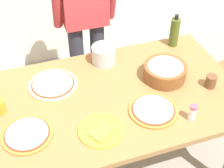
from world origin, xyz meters
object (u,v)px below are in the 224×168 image
pizza_raw_on_board (53,84)px  popcorn_bowl (165,71)px  person_cook (85,13)px  dining_table (114,105)px  pizza_second_cooked (153,110)px  salt_shaker (193,113)px  plate_with_slice (101,130)px  olive_oil_bottle (174,32)px  pizza_cooked_on_tray (27,134)px  steel_pot (104,54)px  cup_small_brown (211,81)px

pizza_raw_on_board → popcorn_bowl: popcorn_bowl is taller
person_cook → dining_table: bearing=-91.5°
popcorn_bowl → person_cook: bearing=116.3°
person_cook → popcorn_bowl: size_ratio=5.79×
pizza_second_cooked → popcorn_bowl: popcorn_bowl is taller
salt_shaker → dining_table: bearing=136.6°
plate_with_slice → olive_oil_bottle: olive_oil_bottle is taller
pizza_raw_on_board → pizza_second_cooked: bearing=-38.9°
popcorn_bowl → olive_oil_bottle: bearing=55.2°
dining_table → olive_oil_bottle: 0.74m
pizza_cooked_on_tray → steel_pot: steel_pot is taller
pizza_raw_on_board → popcorn_bowl: 0.74m
dining_table → person_cook: size_ratio=0.99×
popcorn_bowl → olive_oil_bottle: 0.41m
pizza_raw_on_board → pizza_second_cooked: (0.52, -0.42, -0.00)m
salt_shaker → popcorn_bowl: bearing=88.1°
dining_table → salt_shaker: bearing=-43.4°
olive_oil_bottle → salt_shaker: (-0.24, -0.72, -0.06)m
dining_table → person_cook: bearing=88.5°
pizza_cooked_on_tray → olive_oil_bottle: size_ratio=1.11×
pizza_cooked_on_tray → olive_oil_bottle: (1.16, 0.54, 0.10)m
steel_pot → salt_shaker: bearing=-65.4°
plate_with_slice → pizza_raw_on_board: bearing=111.2°
person_cook → cup_small_brown: person_cook is taller
olive_oil_bottle → popcorn_bowl: bearing=-124.8°
steel_pot → cup_small_brown: bearing=-39.4°
person_cook → pizza_second_cooked: bearing=-81.0°
pizza_second_cooked → salt_shaker: bearing=-35.4°
dining_table → salt_shaker: salt_shaker is taller
pizza_raw_on_board → plate_with_slice: bearing=-68.8°
pizza_raw_on_board → salt_shaker: 0.89m
pizza_second_cooked → plate_with_slice: bearing=-171.5°
pizza_second_cooked → salt_shaker: (0.18, -0.13, 0.04)m
plate_with_slice → steel_pot: 0.64m
dining_table → steel_pot: size_ratio=9.22×
pizza_raw_on_board → popcorn_bowl: (0.72, -0.16, 0.05)m
dining_table → popcorn_bowl: popcorn_bowl is taller
dining_table → cup_small_brown: cup_small_brown is taller
pizza_raw_on_board → pizza_second_cooked: 0.67m
pizza_raw_on_board → steel_pot: bearing=18.8°
plate_with_slice → dining_table: bearing=56.9°
pizza_cooked_on_tray → salt_shaker: size_ratio=2.69×
pizza_cooked_on_tray → cup_small_brown: 1.17m
popcorn_bowl → cup_small_brown: bearing=-35.5°
popcorn_bowl → salt_shaker: 0.39m
pizza_second_cooked → pizza_cooked_on_tray: bearing=175.9°
person_cook → olive_oil_bottle: 0.69m
dining_table → olive_oil_bottle: (0.60, 0.39, 0.20)m
olive_oil_bottle → cup_small_brown: olive_oil_bottle is taller
pizza_second_cooked → cup_small_brown: 0.45m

